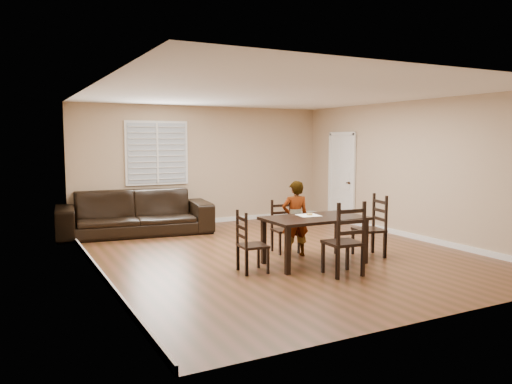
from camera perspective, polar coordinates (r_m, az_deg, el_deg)
ground at (r=8.62m, az=2.64°, el=-7.02°), size 7.00×7.00×0.00m
room at (r=8.57m, az=2.31°, el=5.10°), size 6.04×7.04×2.72m
dining_table at (r=7.85m, az=6.72°, el=-3.49°), size 1.58×0.89×0.74m
chair_near at (r=8.72m, az=3.07°, el=-4.11°), size 0.44×0.41×0.90m
chair_far at (r=7.20m, az=10.47°, el=-5.73°), size 0.52×0.49×1.08m
chair_left at (r=7.31m, az=-1.18°, el=-6.06°), size 0.42×0.44×0.91m
chair_right at (r=8.59m, az=13.51°, el=-4.03°), size 0.52×0.54×1.03m
child at (r=8.32m, az=4.50°, el=-3.05°), size 0.52×0.39×1.27m
napkin at (r=7.98m, az=6.01°, el=-2.66°), size 0.37×0.37×0.00m
donut at (r=7.99m, az=6.13°, el=-2.50°), size 0.10×0.10×0.04m
sofa at (r=10.53m, az=-13.62°, el=-2.32°), size 3.18×1.54×0.90m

